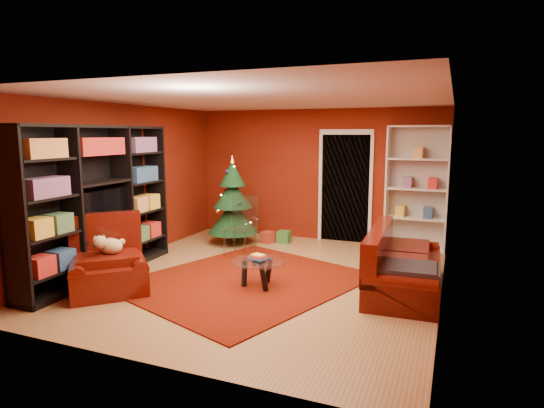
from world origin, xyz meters
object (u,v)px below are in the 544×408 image
at_px(sofa, 405,260).
at_px(rug, 245,281).
at_px(media_unit, 98,202).
at_px(coffee_table, 259,274).
at_px(christmas_tree, 233,201).
at_px(gift_box_teal, 236,229).
at_px(armchair, 108,262).
at_px(dog, 111,246).
at_px(gift_box_green, 284,237).
at_px(acrylic_chair, 239,229).
at_px(gift_box_red, 268,237).
at_px(white_bookshelf, 417,189).

bearing_deg(sofa, rug, 100.09).
relative_size(media_unit, coffee_table, 3.87).
relative_size(christmas_tree, gift_box_teal, 5.36).
bearing_deg(armchair, dog, 45.00).
xyz_separation_m(gift_box_green, sofa, (2.48, -1.96, 0.32)).
height_order(rug, sofa, sofa).
height_order(christmas_tree, acrylic_chair, christmas_tree).
relative_size(armchair, coffee_table, 1.40).
xyz_separation_m(rug, christmas_tree, (-1.22, 2.02, 0.83)).
bearing_deg(coffee_table, acrylic_chair, 125.11).
relative_size(gift_box_red, dog, 0.55).
xyz_separation_m(christmas_tree, white_bookshelf, (3.32, 0.82, 0.29)).
relative_size(gift_box_teal, acrylic_chair, 0.34).
bearing_deg(gift_box_red, coffee_table, -70.12).
relative_size(armchair, acrylic_chair, 1.12).
bearing_deg(christmas_tree, armchair, -95.84).
bearing_deg(christmas_tree, white_bookshelf, 13.81).
height_order(rug, gift_box_teal, gift_box_teal).
relative_size(gift_box_red, coffee_table, 0.29).
bearing_deg(rug, sofa, 12.28).
relative_size(gift_box_green, sofa, 0.12).
bearing_deg(acrylic_chair, coffee_table, -55.10).
bearing_deg(gift_box_green, white_bookshelf, 9.31).
xyz_separation_m(media_unit, christmas_tree, (0.91, 2.57, -0.28)).
bearing_deg(gift_box_teal, white_bookshelf, 4.40).
distance_m(rug, white_bookshelf, 3.70).
relative_size(gift_box_green, coffee_table, 0.31).
height_order(rug, gift_box_green, gift_box_green).
xyz_separation_m(armchair, coffee_table, (1.82, 0.91, -0.21)).
relative_size(gift_box_teal, gift_box_red, 1.46).
xyz_separation_m(gift_box_red, coffee_table, (0.89, -2.45, 0.09)).
bearing_deg(media_unit, gift_box_green, 56.72).
distance_m(gift_box_teal, acrylic_chair, 1.54).
bearing_deg(christmas_tree, dog, -95.96).
xyz_separation_m(coffee_table, acrylic_chair, (-0.98, 1.40, 0.27)).
distance_m(rug, acrylic_chair, 1.49).
height_order(gift_box_green, acrylic_chair, acrylic_chair).
distance_m(rug, gift_box_teal, 2.93).
height_order(armchair, sofa, sofa).
xyz_separation_m(gift_box_teal, armchair, (-0.12, -3.63, 0.25)).
bearing_deg(sofa, media_unit, 101.27).
xyz_separation_m(dog, coffee_table, (1.82, 0.84, -0.42)).
distance_m(media_unit, gift_box_green, 3.64).
height_order(gift_box_teal, armchair, armchair).
height_order(media_unit, acrylic_chair, media_unit).
height_order(media_unit, coffee_table, media_unit).
relative_size(gift_box_red, acrylic_chair, 0.24).
xyz_separation_m(gift_box_teal, dog, (-0.11, -3.56, 0.45)).
height_order(rug, dog, dog).
bearing_deg(coffee_table, armchair, -153.51).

